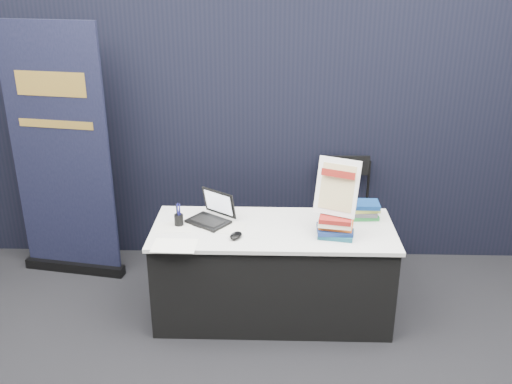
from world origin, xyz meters
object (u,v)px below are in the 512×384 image
at_px(pullup_banner, 63,169).
at_px(stacking_chair, 345,211).
at_px(info_sign, 337,188).
at_px(laptop, 209,214).
at_px(book_stack_tall, 335,225).
at_px(display_table, 273,271).
at_px(book_stack_short, 363,210).

relative_size(pullup_banner, stacking_chair, 2.16).
xyz_separation_m(info_sign, stacking_chair, (0.18, 0.83, -0.55)).
height_order(laptop, stacking_chair, stacking_chair).
bearing_deg(book_stack_tall, display_table, 165.08).
bearing_deg(laptop, stacking_chair, 65.65).
relative_size(laptop, info_sign, 0.93).
height_order(info_sign, pullup_banner, pullup_banner).
bearing_deg(laptop, book_stack_tall, 22.66).
bearing_deg(info_sign, laptop, -167.31).
bearing_deg(laptop, display_table, 24.08).
height_order(book_stack_short, info_sign, info_sign).
bearing_deg(pullup_banner, book_stack_tall, -8.59).
bearing_deg(display_table, book_stack_short, 16.39).
bearing_deg(book_stack_tall, info_sign, 90.00).
xyz_separation_m(book_stack_tall, stacking_chair, (0.18, 0.86, -0.27)).
xyz_separation_m(book_stack_short, info_sign, (-0.24, -0.29, 0.29)).
relative_size(display_table, laptop, 4.63).
relative_size(book_stack_short, pullup_banner, 0.11).
relative_size(display_table, book_stack_short, 7.86).
bearing_deg(stacking_chair, pullup_banner, -178.77).
height_order(display_table, book_stack_short, book_stack_short).
distance_m(book_stack_tall, pullup_banner, 2.34).
bearing_deg(book_stack_short, book_stack_tall, -127.29).
bearing_deg(stacking_chair, info_sign, -103.79).
xyz_separation_m(laptop, book_stack_short, (1.18, 0.10, 0.01)).
height_order(book_stack_short, pullup_banner, pullup_banner).
bearing_deg(stacking_chair, book_stack_tall, -103.36).
distance_m(display_table, book_stack_short, 0.84).
distance_m(laptop, info_sign, 1.00).
distance_m(display_table, laptop, 0.66).
bearing_deg(info_sign, pullup_banner, -173.53).
relative_size(book_stack_tall, book_stack_short, 1.10).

